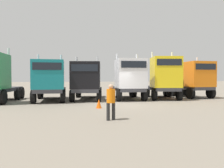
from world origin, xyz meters
TOP-DOWN VIEW (x-y plane):
  - ground at (0.00, 0.00)m, footprint 200.00×200.00m
  - semi_truck_teal at (-5.17, 3.40)m, footprint 2.88×6.42m
  - semi_truck_black at (-2.02, 3.71)m, footprint 3.83×6.78m
  - semi_truck_white at (1.71, 3.12)m, footprint 3.18×6.21m
  - semi_truck_yellow at (4.99, 2.76)m, footprint 3.79×6.15m
  - semi_truck_orange at (8.74, 3.57)m, footprint 2.70×5.79m
  - visitor_in_hivis at (-2.20, -5.61)m, footprint 0.48×0.48m
  - traffic_cone_near at (-1.96, -1.53)m, footprint 0.36×0.36m

SIDE VIEW (x-z plane):
  - ground at x=0.00m, z-range 0.00..0.00m
  - traffic_cone_near at x=-1.96m, z-range 0.00..0.62m
  - visitor_in_hivis at x=-2.20m, z-range 0.13..1.81m
  - semi_truck_black at x=-2.02m, z-range -0.22..3.68m
  - semi_truck_teal at x=-5.17m, z-range -0.23..3.74m
  - semi_truck_orange at x=8.74m, z-range -0.18..3.96m
  - semi_truck_white at x=1.71m, z-range -0.20..4.00m
  - semi_truck_yellow at x=4.99m, z-range -0.22..4.20m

